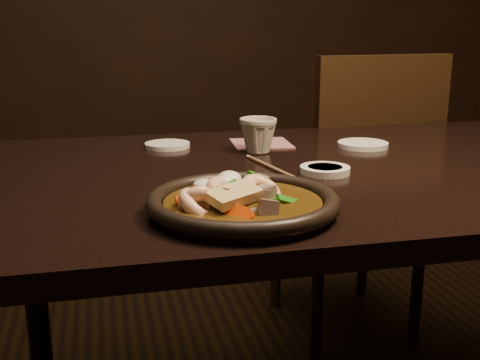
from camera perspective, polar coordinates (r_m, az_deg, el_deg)
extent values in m
cube|color=black|center=(1.31, 10.94, 0.66)|extent=(1.60, 0.90, 0.04)
cylinder|color=black|center=(1.69, -18.81, -10.15)|extent=(0.06, 0.06, 0.71)
cube|color=black|center=(2.08, 10.03, -1.79)|extent=(0.48, 0.48, 0.04)
cylinder|color=black|center=(2.39, 11.67, -5.76)|extent=(0.04, 0.04, 0.44)
cylinder|color=black|center=(2.10, 16.50, -8.98)|extent=(0.04, 0.04, 0.44)
cylinder|color=black|center=(2.24, 3.44, -6.86)|extent=(0.04, 0.04, 0.44)
cylinder|color=black|center=(1.93, 7.34, -10.60)|extent=(0.04, 0.04, 0.44)
cube|color=black|center=(1.85, 13.28, 4.16)|extent=(0.43, 0.06, 0.47)
cylinder|color=black|center=(0.95, 0.27, -2.77)|extent=(0.28, 0.28, 0.01)
torus|color=black|center=(0.95, 0.27, -2.02)|extent=(0.31, 0.31, 0.03)
cylinder|color=#3C280B|center=(0.95, 0.27, -2.27)|extent=(0.25, 0.25, 0.01)
ellipsoid|color=#3C280B|center=(0.95, 0.27, -2.27)|extent=(0.14, 0.13, 0.04)
torus|color=#FFCCA1|center=(0.91, -3.93, -2.52)|extent=(0.08, 0.08, 0.06)
torus|color=#FFCCA1|center=(0.97, 2.01, -0.90)|extent=(0.09, 0.09, 0.05)
torus|color=#FFCCA1|center=(0.92, -4.10, -2.28)|extent=(0.07, 0.06, 0.06)
torus|color=#FFCCA1|center=(0.97, -1.26, -1.07)|extent=(0.09, 0.09, 0.04)
cube|color=gray|center=(1.03, 1.77, -0.26)|extent=(0.04, 0.04, 0.03)
cube|color=gray|center=(0.89, 2.68, -2.65)|extent=(0.03, 0.03, 0.03)
cube|color=gray|center=(0.93, 1.73, -1.51)|extent=(0.04, 0.04, 0.03)
cube|color=gray|center=(0.96, 0.12, -1.20)|extent=(0.04, 0.04, 0.03)
cube|color=gray|center=(0.92, -1.19, -1.47)|extent=(0.04, 0.04, 0.03)
cube|color=gray|center=(0.95, 2.52, -1.62)|extent=(0.04, 0.04, 0.03)
cube|color=gray|center=(0.94, 2.37, -1.30)|extent=(0.04, 0.04, 0.03)
cylinder|color=#F94807|center=(0.93, -4.80, -1.81)|extent=(0.06, 0.05, 0.04)
cylinder|color=#F94807|center=(0.88, -0.08, -3.26)|extent=(0.06, 0.06, 0.04)
cylinder|color=#F94807|center=(1.01, -2.41, -0.99)|extent=(0.06, 0.05, 0.04)
cylinder|color=#F94807|center=(0.97, -2.09, -1.09)|extent=(0.05, 0.06, 0.05)
cylinder|color=#F94807|center=(0.97, 0.44, -1.24)|extent=(0.06, 0.06, 0.04)
cube|color=#247215|center=(0.95, 4.63, -1.98)|extent=(0.04, 0.02, 0.03)
cube|color=#247215|center=(0.93, 2.71, -2.01)|extent=(0.05, 0.02, 0.01)
cube|color=#247215|center=(0.96, -0.11, -0.90)|extent=(0.03, 0.04, 0.03)
cube|color=#247215|center=(0.99, -3.04, -1.15)|extent=(0.04, 0.04, 0.02)
cube|color=#247215|center=(1.03, 1.52, -0.35)|extent=(0.04, 0.03, 0.03)
cube|color=#247215|center=(1.03, 1.64, 0.25)|extent=(0.03, 0.05, 0.02)
ellipsoid|color=white|center=(0.94, -4.50, -2.10)|extent=(0.04, 0.04, 0.02)
ellipsoid|color=white|center=(0.92, -1.65, -1.79)|extent=(0.04, 0.04, 0.02)
ellipsoid|color=white|center=(0.99, -3.33, -0.45)|extent=(0.04, 0.04, 0.02)
ellipsoid|color=white|center=(0.99, -1.62, -0.43)|extent=(0.05, 0.03, 0.03)
ellipsoid|color=white|center=(1.02, -1.02, 0.04)|extent=(0.04, 0.04, 0.03)
ellipsoid|color=white|center=(0.98, 0.77, -1.21)|extent=(0.04, 0.03, 0.03)
cube|color=#E2CB87|center=(0.91, -0.58, -1.43)|extent=(0.09, 0.08, 0.03)
cylinder|color=white|center=(1.22, 8.06, 0.95)|extent=(0.10, 0.10, 0.01)
cylinder|color=white|center=(1.47, -6.90, 3.31)|extent=(0.11, 0.11, 0.01)
cylinder|color=white|center=(1.49, 11.57, 3.31)|extent=(0.12, 0.12, 0.01)
imported|color=beige|center=(1.39, 1.72, 4.36)|extent=(0.11, 0.10, 0.09)
cylinder|color=tan|center=(1.22, 3.43, 1.02)|extent=(0.06, 0.24, 0.01)
cylinder|color=tan|center=(1.24, 3.16, 1.14)|extent=(0.06, 0.24, 0.01)
cube|color=#955C5D|center=(1.49, 2.02, 3.47)|extent=(0.15, 0.15, 0.00)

